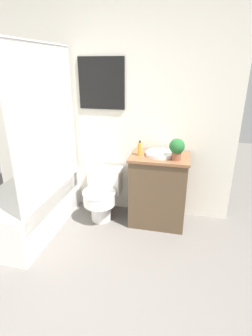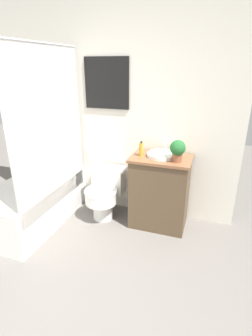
{
  "view_description": "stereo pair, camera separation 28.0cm",
  "coord_description": "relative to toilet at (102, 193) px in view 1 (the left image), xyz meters",
  "views": [
    {
      "loc": [
        0.97,
        -0.63,
        1.79
      ],
      "look_at": [
        0.39,
        1.91,
        0.75
      ],
      "focal_mm": 28.0,
      "sensor_mm": 36.0,
      "label": 1
    },
    {
      "loc": [
        1.24,
        -0.56,
        1.79
      ],
      "look_at": [
        0.39,
        1.91,
        0.75
      ],
      "focal_mm": 28.0,
      "sensor_mm": 36.0,
      "label": 2
    }
  ],
  "objects": [
    {
      "name": "wall_back",
      "position": [
        -0.05,
        0.31,
        0.93
      ],
      "size": [
        3.12,
        0.07,
        2.5
      ],
      "color": "silver",
      "rests_on": "ground_plane"
    },
    {
      "name": "shower_area",
      "position": [
        -0.74,
        -0.38,
        -0.03
      ],
      "size": [
        0.7,
        1.33,
        1.98
      ],
      "color": "white",
      "rests_on": "ground_plane"
    },
    {
      "name": "toilet",
      "position": [
        0.0,
        0.0,
        0.0
      ],
      "size": [
        0.41,
        0.54,
        0.61
      ],
      "color": "white",
      "rests_on": "ground_plane"
    },
    {
      "name": "vanity",
      "position": [
        0.68,
        0.04,
        0.1
      ],
      "size": [
        0.66,
        0.46,
        0.84
      ],
      "color": "brown",
      "rests_on": "ground_plane"
    },
    {
      "name": "sink",
      "position": [
        0.68,
        0.06,
        0.54
      ],
      "size": [
        0.33,
        0.36,
        0.13
      ],
      "color": "white",
      "rests_on": "vanity"
    },
    {
      "name": "soap_bottle",
      "position": [
        0.45,
        0.01,
        0.59
      ],
      "size": [
        0.05,
        0.05,
        0.17
      ],
      "color": "gold",
      "rests_on": "vanity"
    },
    {
      "name": "potted_plant",
      "position": [
        0.85,
        -0.05,
        0.65
      ],
      "size": [
        0.16,
        0.16,
        0.23
      ],
      "color": "brown",
      "rests_on": "vanity"
    }
  ]
}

